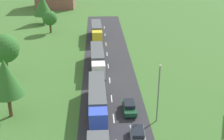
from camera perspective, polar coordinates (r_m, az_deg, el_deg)
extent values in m
cube|color=white|center=(44.14, 0.32, -9.09)|extent=(0.16, 2.40, 0.01)
cube|color=white|center=(49.31, -0.07, -5.37)|extent=(0.16, 2.40, 0.01)
cube|color=white|center=(55.46, -0.42, -1.97)|extent=(0.16, 2.40, 0.01)
cube|color=white|center=(61.78, -0.70, 0.75)|extent=(0.16, 2.40, 0.01)
cube|color=white|center=(68.31, -0.93, 3.00)|extent=(0.16, 2.40, 0.01)
cube|color=white|center=(75.19, -1.13, 4.91)|extent=(0.16, 2.40, 0.01)
cube|color=white|center=(82.75, -1.31, 6.63)|extent=(0.16, 2.40, 0.01)
cube|color=white|center=(90.09, -1.45, 8.01)|extent=(0.16, 2.40, 0.01)
cube|color=blue|center=(40.15, -2.61, -9.45)|extent=(2.47, 2.26, 2.89)
cube|color=black|center=(38.98, -2.58, -9.64)|extent=(2.10, 0.13, 1.27)
cube|color=#4C5156|center=(46.08, -2.81, -4.54)|extent=(2.66, 11.08, 2.72)
cube|color=black|center=(46.83, -2.78, -6.23)|extent=(1.05, 10.51, 0.24)
cylinder|color=black|center=(40.51, -1.03, -11.55)|extent=(0.36, 1.01, 1.00)
cylinder|color=black|center=(40.49, -4.07, -11.63)|extent=(0.36, 1.01, 1.00)
cylinder|color=black|center=(49.81, -1.64, -4.43)|extent=(0.36, 1.01, 1.00)
cylinder|color=black|center=(49.79, -4.07, -4.49)|extent=(0.36, 1.01, 1.00)
cylinder|color=black|center=(50.99, -1.70, -3.74)|extent=(0.36, 1.01, 1.00)
cylinder|color=black|center=(50.97, -4.06, -3.80)|extent=(0.36, 1.01, 1.00)
cube|color=white|center=(55.26, -2.55, -0.03)|extent=(2.51, 2.83, 2.64)
cube|color=black|center=(53.86, -2.51, -0.12)|extent=(2.10, 0.16, 1.16)
cube|color=#4C5156|center=(61.57, -2.80, 2.79)|extent=(2.78, 10.45, 2.69)
cube|color=black|center=(62.13, -2.77, 1.45)|extent=(1.17, 9.89, 0.24)
cylinder|color=black|center=(55.21, -1.41, -1.53)|extent=(0.38, 1.01, 1.00)
cylinder|color=black|center=(55.15, -3.59, -1.60)|extent=(0.38, 1.01, 1.00)
cylinder|color=black|center=(65.10, -1.93, 2.41)|extent=(0.38, 1.01, 1.00)
cylinder|color=black|center=(65.05, -3.78, 2.35)|extent=(0.38, 1.01, 1.00)
cylinder|color=black|center=(66.27, -1.98, 2.79)|extent=(0.38, 1.01, 1.00)
cylinder|color=black|center=(66.22, -3.80, 2.74)|extent=(0.38, 1.01, 1.00)
cube|color=yellow|center=(74.24, -2.79, 6.20)|extent=(2.50, 2.57, 2.85)
cube|color=black|center=(72.94, -2.77, 6.31)|extent=(2.10, 0.15, 1.25)
cube|color=#4C5156|center=(80.30, -2.94, 7.74)|extent=(2.73, 9.65, 2.88)
cube|color=black|center=(80.75, -2.91, 6.62)|extent=(1.12, 9.13, 0.24)
cylinder|color=black|center=(74.10, -1.94, 5.02)|extent=(0.37, 1.01, 1.00)
cylinder|color=black|center=(74.05, -3.57, 4.98)|extent=(0.37, 1.01, 1.00)
cylinder|color=black|center=(83.56, -2.24, 7.13)|extent=(0.37, 1.01, 1.00)
cylinder|color=black|center=(83.52, -3.69, 7.10)|extent=(0.37, 1.01, 1.00)
cylinder|color=black|center=(84.67, -2.27, 7.35)|extent=(0.37, 1.01, 1.00)
cylinder|color=black|center=(84.63, -3.70, 7.31)|extent=(0.37, 1.01, 1.00)
cube|color=#8C939E|center=(39.45, 4.85, -12.41)|extent=(2.01, 4.56, 0.70)
cube|color=black|center=(39.27, 4.85, -11.47)|extent=(1.63, 2.58, 0.57)
cylinder|color=black|center=(40.97, 5.79, -11.54)|extent=(0.25, 0.65, 0.64)
cylinder|color=black|center=(40.83, 3.49, -11.58)|extent=(0.25, 0.65, 0.64)
cube|color=#19472D|center=(45.52, 3.27, -7.10)|extent=(1.86, 4.38, 0.65)
cube|color=black|center=(45.42, 3.26, -6.33)|extent=(1.55, 2.46, 0.51)
cylinder|color=black|center=(44.52, 4.52, -8.39)|extent=(0.22, 0.64, 0.64)
cylinder|color=black|center=(44.35, 2.42, -8.47)|extent=(0.22, 0.64, 0.64)
cylinder|color=black|center=(47.05, 4.05, -6.50)|extent=(0.22, 0.64, 0.64)
cylinder|color=black|center=(46.89, 2.07, -6.57)|extent=(0.22, 0.64, 0.64)
cylinder|color=slate|center=(42.15, 8.67, -4.61)|extent=(0.18, 0.18, 8.34)
sphere|color=silver|center=(40.35, 9.03, 0.79)|extent=(0.36, 0.36, 0.36)
cylinder|color=#513823|center=(59.39, -19.04, 0.34)|extent=(0.40, 0.40, 3.72)
sphere|color=#2D6628|center=(58.08, -19.53, 3.85)|extent=(5.32, 5.32, 5.32)
cylinder|color=#513823|center=(86.12, -11.46, 7.71)|extent=(0.55, 0.55, 2.66)
sphere|color=#2D6628|center=(85.44, -11.61, 9.54)|extent=(4.00, 4.00, 4.00)
cylinder|color=#513823|center=(96.76, -12.66, 9.25)|extent=(0.56, 0.56, 2.51)
cone|color=#2D6628|center=(95.84, -12.89, 11.78)|extent=(5.65, 5.65, 6.21)
cylinder|color=#513823|center=(46.36, -18.64, -6.29)|extent=(0.53, 0.53, 3.55)
cone|color=#2D6628|center=(44.44, -19.36, -1.28)|extent=(4.85, 4.85, 5.33)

